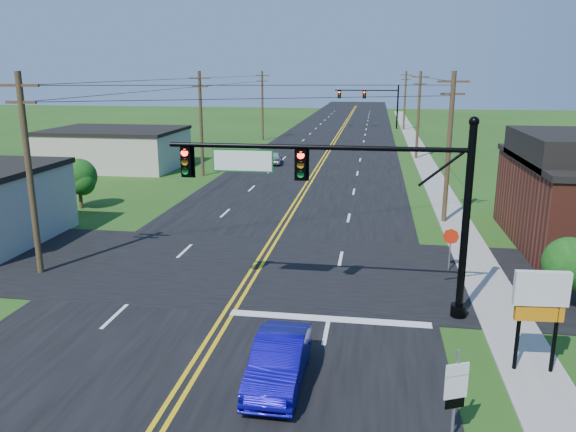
% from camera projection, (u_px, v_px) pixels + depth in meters
% --- Properties ---
extents(ground, '(260.00, 260.00, 0.00)m').
position_uv_depth(ground, '(155.00, 423.00, 14.79)').
color(ground, '#204213').
rests_on(ground, ground).
extents(road_main, '(16.00, 220.00, 0.04)m').
position_uv_depth(road_main, '(325.00, 154.00, 62.62)').
color(road_main, black).
rests_on(road_main, ground).
extents(road_cross, '(70.00, 10.00, 0.04)m').
position_uv_depth(road_cross, '(252.00, 268.00, 26.27)').
color(road_cross, black).
rests_on(road_cross, ground).
extents(sidewalk, '(2.00, 160.00, 0.08)m').
position_uv_depth(sidewalk, '(429.00, 171.00, 51.49)').
color(sidewalk, gray).
rests_on(sidewalk, ground).
extents(signal_mast_main, '(11.30, 0.60, 7.48)m').
position_uv_depth(signal_mast_main, '(343.00, 190.00, 20.61)').
color(signal_mast_main, black).
rests_on(signal_mast_main, ground).
extents(signal_mast_far, '(10.98, 0.60, 7.48)m').
position_uv_depth(signal_mast_far, '(370.00, 100.00, 89.53)').
color(signal_mast_far, black).
rests_on(signal_mast_far, ground).
extents(cream_bldg_far, '(12.20, 9.20, 3.70)m').
position_uv_depth(cream_bldg_far, '(116.00, 148.00, 53.49)').
color(cream_bldg_far, beige).
rests_on(cream_bldg_far, ground).
extents(utility_pole_left_a, '(1.80, 0.28, 9.00)m').
position_uv_depth(utility_pole_left_a, '(29.00, 171.00, 24.58)').
color(utility_pole_left_a, '#3E2C1C').
rests_on(utility_pole_left_a, ground).
extents(utility_pole_left_b, '(1.80, 0.28, 9.00)m').
position_uv_depth(utility_pole_left_b, '(201.00, 122.00, 48.50)').
color(utility_pole_left_b, '#3E2C1C').
rests_on(utility_pole_left_b, ground).
extents(utility_pole_left_c, '(1.80, 0.28, 9.00)m').
position_uv_depth(utility_pole_left_c, '(262.00, 104.00, 74.33)').
color(utility_pole_left_c, '#3E2C1C').
rests_on(utility_pole_left_c, ground).
extents(utility_pole_right_a, '(1.80, 0.28, 9.00)m').
position_uv_depth(utility_pole_right_a, '(449.00, 145.00, 33.20)').
color(utility_pole_right_a, '#3E2C1C').
rests_on(utility_pole_right_a, ground).
extents(utility_pole_right_b, '(1.80, 0.28, 9.00)m').
position_uv_depth(utility_pole_right_b, '(418.00, 113.00, 58.08)').
color(utility_pole_right_b, '#3E2C1C').
rests_on(utility_pole_right_b, ground).
extents(utility_pole_right_c, '(1.80, 0.28, 9.00)m').
position_uv_depth(utility_pole_right_c, '(405.00, 99.00, 86.77)').
color(utility_pole_right_c, '#3E2C1C').
rests_on(utility_pole_right_c, ground).
extents(tree_right_back, '(3.00, 3.00, 4.10)m').
position_uv_depth(tree_right_back, '(537.00, 172.00, 36.64)').
color(tree_right_back, '#3E2C1C').
rests_on(tree_right_back, ground).
extents(shrub_corner, '(2.00, 2.00, 2.86)m').
position_uv_depth(shrub_corner, '(569.00, 263.00, 21.49)').
color(shrub_corner, '#3E2C1C').
rests_on(shrub_corner, ground).
extents(tree_left, '(2.40, 2.40, 3.37)m').
position_uv_depth(tree_left, '(79.00, 177.00, 37.37)').
color(tree_left, '#3E2C1C').
rests_on(tree_left, ground).
extents(blue_car, '(1.50, 4.22, 1.39)m').
position_uv_depth(blue_car, '(279.00, 362.00, 16.49)').
color(blue_car, '#0E0693').
rests_on(blue_car, ground).
extents(distant_car, '(1.90, 3.78, 1.23)m').
position_uv_depth(distant_car, '(274.00, 158.00, 55.56)').
color(distant_car, '#B4B5B9').
rests_on(distant_car, ground).
extents(route_sign, '(0.59, 0.28, 2.50)m').
position_uv_depth(route_sign, '(456.00, 389.00, 13.68)').
color(route_sign, slate).
rests_on(route_sign, ground).
extents(stop_sign, '(0.72, 0.20, 2.05)m').
position_uv_depth(stop_sign, '(451.00, 241.00, 25.58)').
color(stop_sign, slate).
rests_on(stop_sign, ground).
extents(pylon_sign, '(1.61, 0.33, 3.29)m').
position_uv_depth(pylon_sign, '(540.00, 300.00, 16.68)').
color(pylon_sign, black).
rests_on(pylon_sign, ground).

